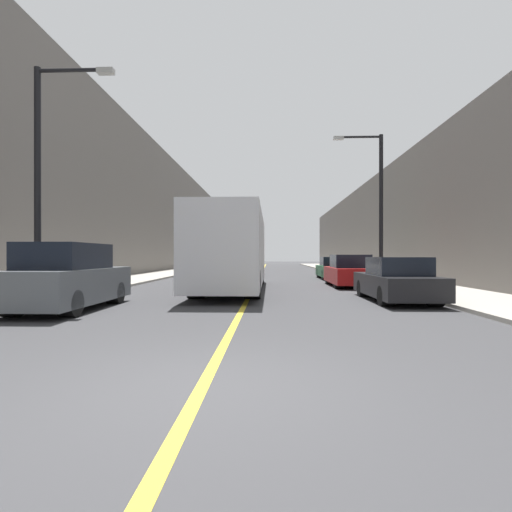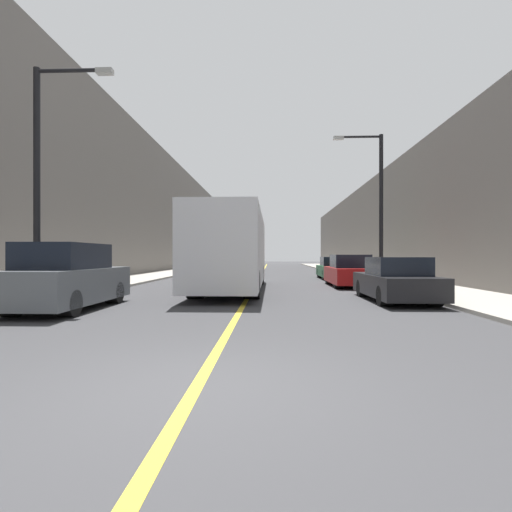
% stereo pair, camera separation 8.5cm
% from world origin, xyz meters
% --- Properties ---
extents(ground_plane, '(200.00, 200.00, 0.00)m').
position_xyz_m(ground_plane, '(0.00, 0.00, 0.00)').
color(ground_plane, '#38383A').
extents(sidewalk_left, '(3.46, 72.00, 0.12)m').
position_xyz_m(sidewalk_left, '(-7.75, 30.00, 0.06)').
color(sidewalk_left, '#9E998E').
rests_on(sidewalk_left, ground).
extents(sidewalk_right, '(3.46, 72.00, 0.12)m').
position_xyz_m(sidewalk_right, '(7.75, 30.00, 0.06)').
color(sidewalk_right, '#9E998E').
rests_on(sidewalk_right, ground).
extents(building_row_left, '(4.00, 72.00, 11.76)m').
position_xyz_m(building_row_left, '(-11.48, 30.00, 5.88)').
color(building_row_left, '#66605B').
rests_on(building_row_left, ground).
extents(building_row_right, '(4.00, 72.00, 8.20)m').
position_xyz_m(building_row_right, '(11.48, 30.00, 4.10)').
color(building_row_right, '#66605B').
rests_on(building_row_right, ground).
extents(road_center_line, '(0.16, 72.00, 0.01)m').
position_xyz_m(road_center_line, '(0.00, 30.00, 0.00)').
color(road_center_line, gold).
rests_on(road_center_line, ground).
extents(bus, '(2.54, 11.34, 3.27)m').
position_xyz_m(bus, '(-0.82, 12.98, 1.75)').
color(bus, silver).
rests_on(bus, ground).
extents(parked_suv_left, '(1.87, 4.58, 1.86)m').
position_xyz_m(parked_suv_left, '(-4.87, 6.51, 0.86)').
color(parked_suv_left, '#51565B').
rests_on(parked_suv_left, ground).
extents(car_right_near, '(1.85, 4.59, 1.47)m').
position_xyz_m(car_right_near, '(4.99, 8.96, 0.67)').
color(car_right_near, black).
rests_on(car_right_near, ground).
extents(car_right_mid, '(1.90, 4.48, 1.56)m').
position_xyz_m(car_right_mid, '(4.68, 15.28, 0.70)').
color(car_right_mid, maroon).
rests_on(car_right_mid, ground).
extents(car_right_far, '(1.77, 4.35, 1.44)m').
position_xyz_m(car_right_far, '(4.88, 21.59, 0.65)').
color(car_right_far, '#145128').
rests_on(car_right_far, ground).
extents(street_lamp_left, '(2.46, 0.24, 7.16)m').
position_xyz_m(street_lamp_left, '(-6.11, 7.46, 4.20)').
color(street_lamp_left, black).
rests_on(street_lamp_left, sidewalk_left).
extents(street_lamp_right, '(2.46, 0.24, 7.45)m').
position_xyz_m(street_lamp_right, '(6.12, 15.64, 4.35)').
color(street_lamp_right, black).
rests_on(street_lamp_right, sidewalk_right).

